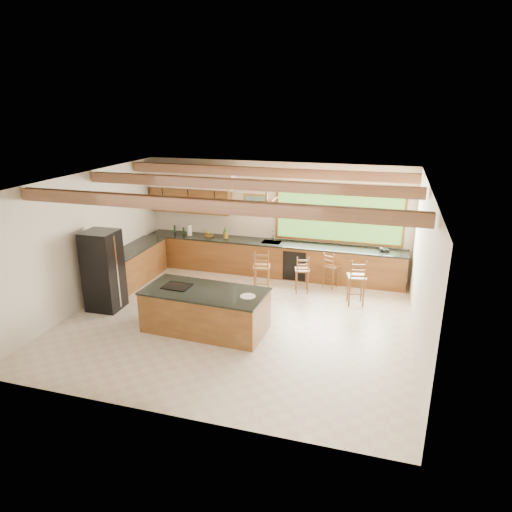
% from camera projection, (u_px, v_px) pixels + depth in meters
% --- Properties ---
extents(ground, '(7.20, 7.20, 0.00)m').
position_uv_depth(ground, '(237.00, 321.00, 9.80)').
color(ground, beige).
rests_on(ground, ground).
extents(room_shell, '(7.27, 6.54, 3.02)m').
position_uv_depth(room_shell, '(238.00, 213.00, 9.73)').
color(room_shell, beige).
rests_on(room_shell, ground).
extents(counter_run, '(7.12, 3.10, 1.25)m').
position_uv_depth(counter_run, '(238.00, 260.00, 12.16)').
color(counter_run, brown).
rests_on(counter_run, ground).
extents(island, '(2.54, 1.29, 0.88)m').
position_uv_depth(island, '(205.00, 310.00, 9.29)').
color(island, brown).
rests_on(island, ground).
extents(refrigerator, '(0.73, 0.71, 1.81)m').
position_uv_depth(refrigerator, '(103.00, 271.00, 10.13)').
color(refrigerator, black).
rests_on(refrigerator, ground).
extents(bar_stool_a, '(0.49, 0.49, 1.13)m').
position_uv_depth(bar_stool_a, '(261.00, 268.00, 10.96)').
color(bar_stool_a, brown).
rests_on(bar_stool_a, ground).
extents(bar_stool_b, '(0.43, 0.43, 0.94)m').
position_uv_depth(bar_stool_b, '(331.00, 267.00, 11.36)').
color(bar_stool_b, brown).
rests_on(bar_stool_b, ground).
extents(bar_stool_c, '(0.42, 0.42, 0.95)m').
position_uv_depth(bar_stool_c, '(302.00, 271.00, 11.08)').
color(bar_stool_c, brown).
rests_on(bar_stool_c, ground).
extents(bar_stool_d, '(0.48, 0.48, 1.12)m').
position_uv_depth(bar_stool_d, '(356.00, 278.00, 10.36)').
color(bar_stool_d, brown).
rests_on(bar_stool_d, ground).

